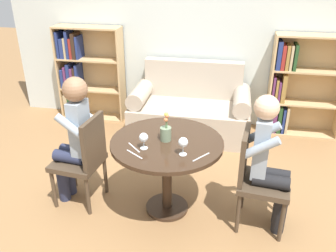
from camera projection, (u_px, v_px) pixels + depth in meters
ground_plane at (167, 208)px, 3.39m from camera, size 16.00×16.00×0.00m
back_wall at (197, 25)px, 4.62m from camera, size 5.20×0.05×2.70m
round_table at (167, 155)px, 3.13m from camera, size 0.99×0.99×0.73m
couch at (190, 111)px, 4.70m from camera, size 1.53×0.80×0.92m
bookshelf_left at (84, 73)px, 5.05m from camera, size 0.92×0.28×1.32m
bookshelf_right at (296, 87)px, 4.57m from camera, size 0.92×0.28×1.32m
chair_left at (84, 157)px, 3.28m from camera, size 0.46×0.46×0.90m
chair_right at (256, 175)px, 3.01m from camera, size 0.46×0.46×0.90m
person_left at (74, 137)px, 3.23m from camera, size 0.44×0.37×1.26m
person_right at (269, 162)px, 2.92m from camera, size 0.44×0.37×1.22m
wine_glass_left at (144, 138)px, 2.91m from camera, size 0.08×0.08×0.14m
wine_glass_right at (183, 143)px, 2.82m from camera, size 0.08×0.08×0.15m
flower_vase at (166, 132)px, 3.05m from camera, size 0.10×0.10×0.27m
knife_left_setting at (134, 154)px, 2.87m from camera, size 0.16×0.12×0.00m
fork_left_setting at (134, 147)px, 2.97m from camera, size 0.14×0.14×0.00m
knife_right_setting at (201, 157)px, 2.83m from camera, size 0.12×0.16×0.00m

